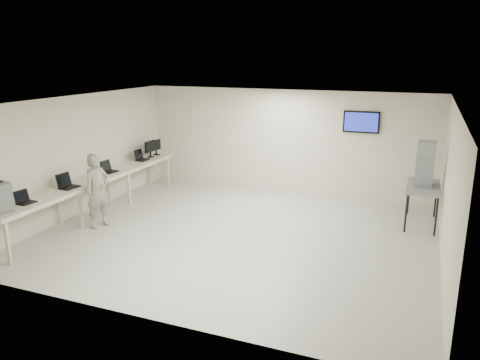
% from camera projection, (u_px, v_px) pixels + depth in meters
% --- Properties ---
extents(room, '(8.01, 7.01, 2.81)m').
position_uv_depth(room, '(239.00, 170.00, 9.59)').
color(room, '#A8A896').
rests_on(room, ground).
extents(workbench, '(0.76, 6.00, 0.90)m').
position_uv_depth(workbench, '(95.00, 181.00, 10.98)').
color(workbench, '#B9AD99').
rests_on(workbench, ground).
extents(laptop_0, '(0.30, 0.35, 0.25)m').
position_uv_depth(laptop_0, '(24.00, 200.00, 9.08)').
color(laptop_0, black).
rests_on(laptop_0, workbench).
extents(laptop_1, '(0.36, 0.42, 0.31)m').
position_uv_depth(laptop_1, '(67.00, 184.00, 10.12)').
color(laptop_1, black).
rests_on(laptop_1, workbench).
extents(laptop_2, '(0.33, 0.39, 0.29)m').
position_uv_depth(laptop_2, '(108.00, 169.00, 11.45)').
color(laptop_2, black).
rests_on(laptop_2, workbench).
extents(laptop_3, '(0.31, 0.38, 0.29)m').
position_uv_depth(laptop_3, '(141.00, 157.00, 12.75)').
color(laptop_3, black).
rests_on(laptop_3, workbench).
extents(monitor_near, '(0.21, 0.47, 0.46)m').
position_uv_depth(monitor_near, '(150.00, 147.00, 13.08)').
color(monitor_near, black).
rests_on(monitor_near, workbench).
extents(monitor_far, '(0.19, 0.44, 0.43)m').
position_uv_depth(monitor_far, '(156.00, 146.00, 13.36)').
color(monitor_far, black).
rests_on(monitor_far, workbench).
extents(soldier, '(0.54, 0.68, 1.65)m').
position_uv_depth(soldier, '(98.00, 191.00, 10.17)').
color(soldier, slate).
rests_on(soldier, ground).
extents(side_table, '(0.70, 1.49, 0.89)m').
position_uv_depth(side_table, '(423.00, 189.00, 10.32)').
color(side_table, gray).
rests_on(side_table, ground).
extents(storage_bins, '(0.38, 0.42, 0.99)m').
position_uv_depth(storage_bins, '(425.00, 164.00, 10.18)').
color(storage_bins, '#8E969E').
rests_on(storage_bins, side_table).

